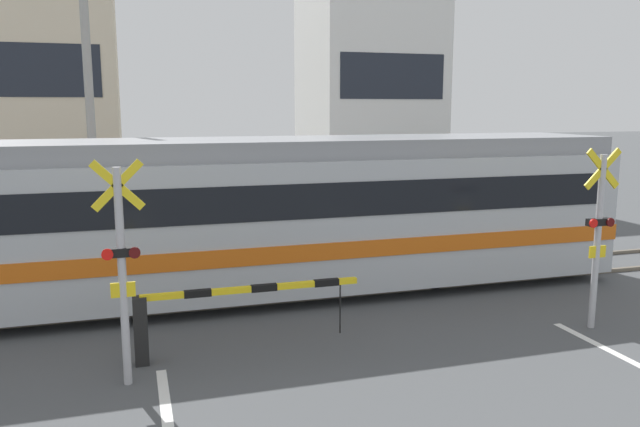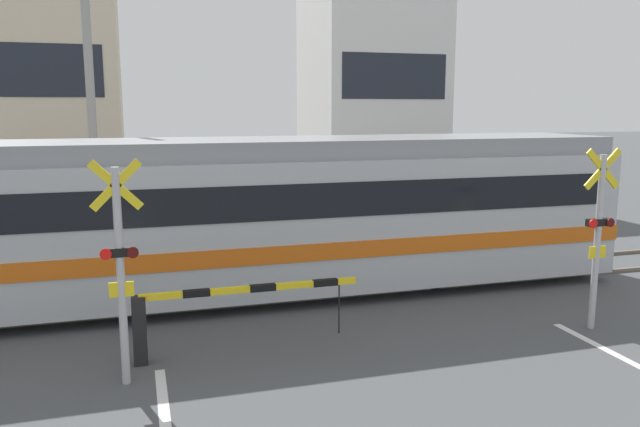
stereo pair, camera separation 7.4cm
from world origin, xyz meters
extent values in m
cube|color=#6B6051|center=(0.00, 11.27, 0.04)|extent=(50.00, 0.10, 0.08)
cube|color=#6B6051|center=(0.00, 12.71, 0.04)|extent=(50.00, 0.10, 0.08)
cube|color=#B7BCC1|center=(-3.99, 11.99, 1.49)|extent=(20.32, 2.77, 2.53)
cube|color=gray|center=(-3.99, 11.99, 2.93)|extent=(20.11, 2.44, 0.36)
cube|color=orange|center=(-3.99, 11.99, 1.11)|extent=(20.34, 2.82, 0.32)
cube|color=black|center=(-3.99, 11.99, 2.06)|extent=(19.50, 2.81, 0.64)
cylinder|color=black|center=(2.31, 11.27, 0.38)|extent=(0.76, 0.12, 0.76)
cylinder|color=black|center=(2.31, 12.71, 0.38)|extent=(0.76, 0.12, 0.76)
cube|color=black|center=(-3.59, 9.01, 0.51)|extent=(0.20, 0.20, 1.03)
cube|color=yellow|center=(-1.93, 9.01, 1.01)|extent=(3.32, 0.09, 0.09)
cube|color=black|center=(-2.76, 9.01, 1.01)|extent=(0.40, 0.10, 0.10)
cube|color=black|center=(-1.77, 9.01, 1.01)|extent=(0.40, 0.10, 0.10)
cube|color=black|center=(-0.77, 9.01, 1.01)|extent=(0.40, 0.10, 0.10)
cylinder|color=black|center=(-0.54, 9.01, 0.55)|extent=(0.02, 0.02, 0.81)
cube|color=black|center=(3.59, 14.59, 0.51)|extent=(0.20, 0.20, 1.03)
cube|color=yellow|center=(1.93, 14.59, 1.01)|extent=(3.32, 0.09, 0.09)
cube|color=black|center=(2.76, 14.59, 1.01)|extent=(0.40, 0.10, 0.10)
cube|color=black|center=(1.77, 14.59, 1.01)|extent=(0.40, 0.10, 0.10)
cube|color=black|center=(0.77, 14.59, 1.01)|extent=(0.40, 0.10, 0.10)
cylinder|color=black|center=(0.54, 14.59, 0.55)|extent=(0.02, 0.02, 0.81)
cylinder|color=#B2B2B7|center=(-3.79, 8.40, 1.48)|extent=(0.11, 0.11, 2.96)
cube|color=yellow|center=(-3.79, 8.40, 2.73)|extent=(0.68, 0.04, 0.68)
cube|color=yellow|center=(-3.79, 8.40, 2.73)|extent=(0.68, 0.04, 0.68)
cube|color=black|center=(-3.79, 8.40, 1.84)|extent=(0.44, 0.12, 0.12)
cylinder|color=red|center=(-3.96, 8.32, 1.84)|extent=(0.15, 0.03, 0.15)
cylinder|color=#4C0C0C|center=(-3.62, 8.32, 1.84)|extent=(0.15, 0.03, 0.15)
cube|color=yellow|center=(-3.79, 8.38, 1.33)|extent=(0.32, 0.03, 0.20)
cylinder|color=#B2B2B7|center=(3.79, 8.40, 1.48)|extent=(0.11, 0.11, 2.96)
cube|color=yellow|center=(3.79, 8.40, 2.73)|extent=(0.68, 0.04, 0.68)
cube|color=yellow|center=(3.79, 8.40, 2.73)|extent=(0.68, 0.04, 0.68)
cube|color=black|center=(3.79, 8.40, 1.84)|extent=(0.44, 0.12, 0.12)
cylinder|color=red|center=(3.62, 8.32, 1.84)|extent=(0.15, 0.03, 0.15)
cylinder|color=#4C0C0C|center=(3.96, 8.32, 1.84)|extent=(0.15, 0.03, 0.15)
cube|color=yellow|center=(3.79, 8.38, 1.33)|extent=(0.32, 0.03, 0.20)
cube|color=beige|center=(-7.13, 26.29, 4.52)|extent=(6.37, 5.44, 9.04)
cube|color=#1E232D|center=(-7.13, 23.56, 4.97)|extent=(5.35, 0.03, 1.81)
cube|color=white|center=(6.60, 26.29, 4.50)|extent=(5.32, 5.44, 9.00)
cube|color=#1E232D|center=(6.60, 23.56, 4.95)|extent=(4.47, 0.03, 1.80)
cylinder|color=gray|center=(-4.54, 17.09, 4.05)|extent=(0.22, 0.22, 8.10)
camera|label=1|loc=(-3.61, -0.01, 3.72)|focal=35.00mm
camera|label=2|loc=(-3.54, -0.03, 3.72)|focal=35.00mm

